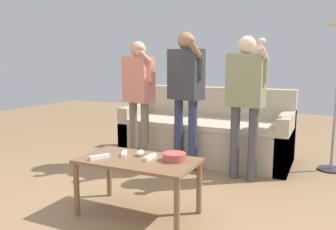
% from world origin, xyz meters
% --- Properties ---
extents(ground_plane, '(12.00, 12.00, 0.00)m').
position_xyz_m(ground_plane, '(0.00, 0.00, 0.00)').
color(ground_plane, '#93704C').
extents(couch, '(2.05, 0.87, 0.87)m').
position_xyz_m(couch, '(-0.18, 1.64, 0.31)').
color(couch, '#B7A88E').
rests_on(couch, ground).
extents(coffee_table, '(0.93, 0.51, 0.46)m').
position_xyz_m(coffee_table, '(-0.14, -0.16, 0.39)').
color(coffee_table, brown).
rests_on(coffee_table, ground).
extents(snack_bowl, '(0.18, 0.18, 0.06)m').
position_xyz_m(snack_bowl, '(0.14, -0.07, 0.49)').
color(snack_bowl, '#B24C47').
rests_on(snack_bowl, coffee_table).
extents(game_remote_nunchuk, '(0.06, 0.09, 0.05)m').
position_xyz_m(game_remote_nunchuk, '(-0.17, -0.07, 0.48)').
color(game_remote_nunchuk, white).
rests_on(game_remote_nunchuk, coffee_table).
extents(player_left, '(0.42, 0.37, 1.43)m').
position_xyz_m(player_left, '(-0.79, 1.00, 0.90)').
color(player_left, '#756656').
rests_on(player_left, ground).
extents(player_center, '(0.44, 0.40, 1.52)m').
position_xyz_m(player_center, '(-0.25, 1.09, 0.96)').
color(player_center, '#2D3856').
rests_on(player_center, ground).
extents(player_right, '(0.43, 0.32, 1.46)m').
position_xyz_m(player_right, '(0.43, 1.01, 0.92)').
color(player_right, '#47474C').
rests_on(player_right, ground).
extents(game_remote_wand_near, '(0.10, 0.15, 0.03)m').
position_xyz_m(game_remote_wand_near, '(-0.29, -0.12, 0.47)').
color(game_remote_wand_near, white).
rests_on(game_remote_wand_near, coffee_table).
extents(game_remote_wand_far, '(0.04, 0.15, 0.03)m').
position_xyz_m(game_remote_wand_far, '(-0.06, -0.11, 0.47)').
color(game_remote_wand_far, white).
rests_on(game_remote_wand_far, coffee_table).
extents(game_remote_wand_spare, '(0.11, 0.16, 0.03)m').
position_xyz_m(game_remote_wand_spare, '(-0.42, -0.28, 0.47)').
color(game_remote_wand_spare, white).
rests_on(game_remote_wand_spare, coffee_table).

